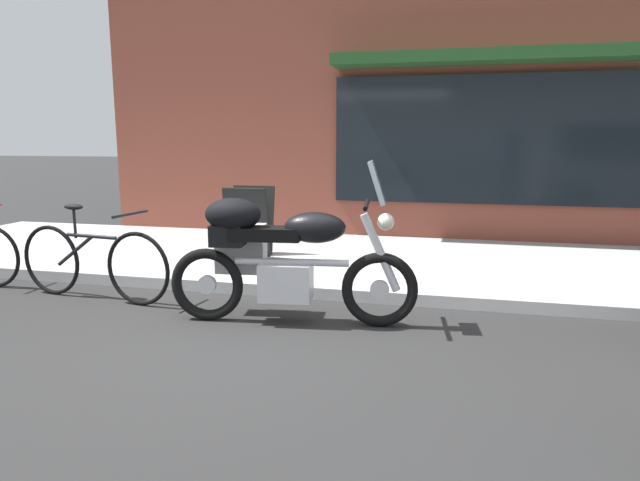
% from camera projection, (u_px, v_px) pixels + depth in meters
% --- Properties ---
extents(ground_plane, '(80.00, 80.00, 0.00)m').
position_uv_depth(ground_plane, '(258.00, 339.00, 4.50)').
color(ground_plane, '#292929').
extents(touring_motorcycle, '(2.13, 0.63, 1.40)m').
position_uv_depth(touring_motorcycle, '(277.00, 254.00, 4.83)').
color(touring_motorcycle, black).
rests_on(touring_motorcycle, ground_plane).
extents(parked_bicycle, '(1.78, 0.48, 0.95)m').
position_uv_depth(parked_bicycle, '(92.00, 261.00, 5.54)').
color(parked_bicycle, black).
rests_on(parked_bicycle, ground_plane).
extents(sandwich_board_sign, '(0.55, 0.40, 0.86)m').
position_uv_depth(sandwich_board_sign, '(250.00, 221.00, 7.05)').
color(sandwich_board_sign, black).
rests_on(sandwich_board_sign, sidewalk_curb).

